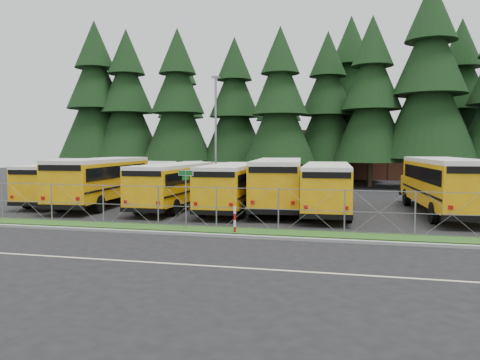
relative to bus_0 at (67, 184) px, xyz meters
name	(u,v)px	position (x,y,z in m)	size (l,w,h in m)	color
ground	(241,225)	(13.88, -6.21, -1.37)	(120.00, 120.00, 0.00)	black
curb	(225,236)	(13.88, -9.31, -1.31)	(50.00, 0.25, 0.12)	gray
grass_verge	(233,231)	(13.88, -7.91, -1.34)	(50.00, 1.40, 0.06)	#1A4012
road_lane_line	(186,265)	(13.88, -14.21, -1.37)	(50.00, 0.12, 0.01)	beige
chainlink_fence	(237,208)	(13.88, -7.21, -0.37)	(44.00, 0.10, 2.00)	gray
brick_building	(357,154)	(19.88, 33.79, 1.63)	(22.00, 10.00, 6.00)	brown
bus_0	(67,184)	(0.00, 0.00, 0.00)	(2.47, 10.47, 2.75)	orange
bus_1	(104,182)	(3.19, -0.58, 0.20)	(2.83, 11.99, 3.14)	orange
bus_3	(176,186)	(8.37, -0.89, 0.05)	(2.56, 10.83, 2.84)	orange
bus_4	(234,187)	(12.12, -0.86, 0.05)	(2.56, 10.86, 2.85)	orange
bus_5	(278,185)	(14.74, 0.17, 0.19)	(2.81, 11.92, 3.13)	orange
bus_6	(327,189)	(17.78, -0.93, 0.08)	(2.62, 11.10, 2.91)	orange
bus_east	(443,187)	(24.30, 0.17, 0.25)	(2.92, 12.38, 3.25)	orange
street_sign	(186,187)	(11.60, -7.95, 0.66)	(0.82, 0.54, 2.81)	gray
striped_bollard	(235,220)	(14.07, -8.35, -0.77)	(0.11, 0.11, 1.20)	#B20C0C
light_standard	(216,129)	(7.40, 11.36, 4.13)	(0.70, 0.35, 10.14)	gray
conifer_0	(96,101)	(-9.53, 20.13, 7.78)	(8.27, 8.27, 18.30)	black
conifer_1	(127,106)	(-5.65, 20.26, 7.20)	(7.75, 7.75, 17.15)	black
conifer_2	(178,106)	(0.67, 19.65, 7.00)	(7.57, 7.57, 16.74)	black
conifer_3	(234,110)	(6.59, 21.37, 6.56)	(7.17, 7.17, 15.86)	black
conifer_4	(280,107)	(12.26, 17.07, 6.45)	(7.07, 7.07, 15.64)	black
conifer_5	(327,108)	(16.60, 21.50, 6.60)	(7.21, 7.21, 15.95)	black
conifer_6	(371,102)	(20.95, 18.88, 6.93)	(7.51, 7.51, 16.60)	black
conifer_7	(430,85)	(26.11, 18.29, 8.32)	(8.77, 8.77, 19.39)	black
conifer_10	(181,112)	(-2.34, 28.60, 7.10)	(7.66, 7.66, 16.94)	black
conifer_11	(279,114)	(10.45, 28.03, 6.48)	(7.10, 7.10, 15.71)	black
conifer_12	(350,99)	(18.91, 25.46, 7.84)	(8.33, 8.33, 18.42)	black
conifer_13	(460,102)	(30.16, 24.91, 7.28)	(7.82, 7.82, 17.30)	black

